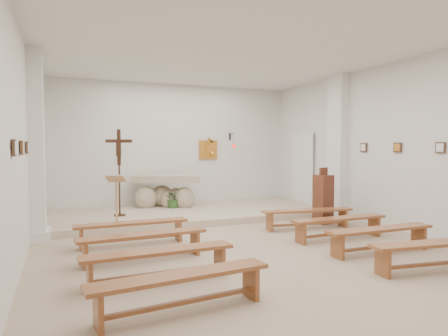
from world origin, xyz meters
name	(u,v)px	position (x,y,z in m)	size (l,w,h in m)	color
ground	(250,248)	(0.00, 0.00, 0.00)	(7.00, 10.00, 0.00)	tan
wall_left	(19,146)	(-3.49, 0.00, 1.75)	(0.02, 10.00, 3.50)	silver
wall_right	(406,146)	(3.49, 0.00, 1.75)	(0.02, 10.00, 3.50)	silver
wall_back	(173,146)	(0.00, 4.99, 1.75)	(7.00, 0.02, 3.50)	silver
ceiling	(251,41)	(0.00, 0.00, 3.49)	(7.00, 10.00, 0.02)	silver
sanctuary_platform	(189,213)	(0.00, 3.50, 0.07)	(6.98, 3.00, 0.15)	beige
pilaster_left	(36,146)	(-3.37, 2.00, 1.75)	(0.26, 0.55, 3.50)	white
pilaster_right	(338,146)	(3.37, 2.00, 1.75)	(0.26, 0.55, 3.50)	white
gold_wall_relief	(208,150)	(1.05, 4.96, 1.65)	(0.55, 0.04, 0.55)	orange
sanctuary_lamp	(233,144)	(1.75, 4.71, 1.81)	(0.11, 0.36, 0.44)	black
station_frame_left_front	(14,148)	(-3.47, -0.80, 1.72)	(0.03, 0.20, 0.20)	#442D1E
station_frame_left_mid	(22,148)	(-3.47, 0.20, 1.72)	(0.03, 0.20, 0.20)	#442D1E
station_frame_left_rear	(27,148)	(-3.47, 1.20, 1.72)	(0.03, 0.20, 0.20)	#442D1E
station_frame_right_front	(440,148)	(3.47, -0.80, 1.72)	(0.03, 0.20, 0.20)	#442D1E
station_frame_right_mid	(398,148)	(3.47, 0.20, 1.72)	(0.03, 0.20, 0.20)	#442D1E
station_frame_right_rear	(364,147)	(3.47, 1.20, 1.72)	(0.03, 0.20, 0.20)	#442D1E
radiator_left	(37,220)	(-3.43, 2.70, 0.27)	(0.10, 0.85, 0.52)	silver
radiator_right	(322,202)	(3.43, 2.70, 0.27)	(0.10, 0.85, 0.52)	silver
altar	(166,193)	(-0.40, 4.29, 0.50)	(1.90, 1.24, 0.91)	#C5B696
lectern	(116,200)	(-1.93, 2.29, 0.66)	(0.44, 0.40, 1.03)	tan
crucifix_stand	(119,166)	(-1.73, 3.28, 1.30)	(0.58, 0.27, 1.98)	#3E2213
potted_plant	(173,198)	(-0.26, 4.01, 0.41)	(0.47, 0.40, 0.52)	#2D5C24
donation_pedestal	(323,199)	(2.52, 1.40, 0.56)	(0.39, 0.39, 1.27)	#582D19
bench_left_front	(132,228)	(-1.83, 1.00, 0.31)	(1.97, 0.35, 0.42)	brown
bench_right_front	(307,214)	(1.83, 1.00, 0.31)	(1.99, 0.56, 0.42)	brown
bench_left_second	(143,240)	(-1.83, -0.03, 0.31)	(1.98, 0.47, 0.42)	brown
bench_right_second	(339,223)	(1.83, -0.03, 0.31)	(1.97, 0.33, 0.42)	brown
bench_left_third	(159,258)	(-1.83, -1.07, 0.31)	(1.97, 0.38, 0.42)	brown
bench_right_third	(380,234)	(1.83, -1.07, 0.31)	(1.97, 0.32, 0.42)	brown
bench_left_fourth	(182,283)	(-1.83, -2.11, 0.31)	(1.99, 0.52, 0.42)	brown
bench_right_fourth	(436,249)	(1.83, -2.11, 0.31)	(1.99, 0.56, 0.42)	brown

